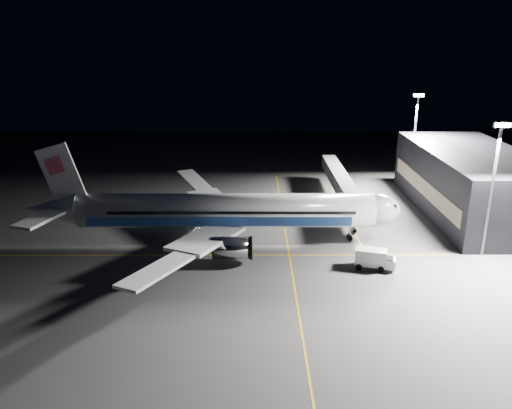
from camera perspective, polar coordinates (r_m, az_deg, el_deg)
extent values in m
plane|color=#4C4C4F|center=(83.52, -3.35, -4.11)|extent=(200.00, 200.00, 0.00)
cube|color=gold|center=(83.58, 3.53, -4.09)|extent=(0.25, 80.00, 0.01)
cube|color=gold|center=(78.03, -3.57, -5.81)|extent=(70.00, 0.25, 0.01)
cube|color=gold|center=(94.33, 10.44, -1.67)|extent=(0.25, 40.00, 0.01)
cylinder|color=silver|center=(81.62, -3.42, -0.67)|extent=(48.00, 5.60, 5.60)
ellipsoid|color=silver|center=(83.79, 13.20, -0.63)|extent=(8.96, 5.60, 5.60)
cube|color=black|center=(84.04, 14.77, 0.02)|extent=(2.20, 3.40, 0.90)
cone|color=silver|center=(87.83, -22.33, -0.47)|extent=(9.00, 5.49, 5.49)
cube|color=#214999|center=(84.59, -3.99, -0.63)|extent=(42.24, 0.25, 1.50)
cube|color=#214999|center=(79.38, -4.23, -1.95)|extent=(42.24, 0.25, 1.50)
cube|color=silver|center=(89.85, -4.73, 0.05)|extent=(11.36, 15.23, 1.53)
cube|color=silver|center=(74.92, -5.63, -3.86)|extent=(11.36, 15.23, 1.53)
cube|color=silver|center=(101.97, -7.03, 2.75)|extent=(8.57, 13.22, 1.31)
cube|color=silver|center=(63.97, -11.15, -7.38)|extent=(8.57, 13.22, 1.31)
cube|color=silver|center=(92.16, -20.91, 0.77)|extent=(6.20, 9.67, 0.45)
cube|color=silver|center=(83.03, -23.31, -1.45)|extent=(6.20, 9.67, 0.45)
cube|color=white|center=(85.37, -21.38, 3.27)|extent=(7.53, 0.40, 10.28)
cube|color=#D24776|center=(85.33, -21.99, 4.17)|extent=(3.22, 0.55, 3.22)
cylinder|color=#B7B7BF|center=(90.96, -2.34, -0.43)|extent=(5.60, 3.40, 3.40)
cylinder|color=#B7B7BF|center=(74.19, -2.81, -4.98)|extent=(5.60, 3.40, 3.40)
cylinder|color=#9999A0|center=(84.45, 10.68, -3.23)|extent=(0.26, 0.26, 2.50)
cylinder|color=black|center=(84.75, 10.65, -3.74)|extent=(0.90, 0.70, 0.90)
cylinder|color=#9999A0|center=(87.25, -5.19, -2.25)|extent=(0.26, 0.26, 2.50)
cylinder|color=#9999A0|center=(79.31, -5.70, -4.47)|extent=(0.26, 0.26, 2.50)
cylinder|color=black|center=(87.50, -5.18, -2.68)|extent=(1.10, 1.60, 1.10)
cylinder|color=black|center=(79.58, -5.68, -4.93)|extent=(1.10, 1.60, 1.10)
cube|color=black|center=(103.32, 23.44, 2.36)|extent=(18.00, 40.00, 12.00)
cube|color=brown|center=(100.29, 18.63, 1.88)|extent=(0.15, 36.00, 3.00)
cube|color=#B2B2B7|center=(102.33, 9.60, 2.70)|extent=(3.00, 33.90, 2.80)
cube|color=#B2B2B7|center=(87.46, 11.28, -0.16)|extent=(3.60, 3.20, 3.40)
cylinder|color=#9999A0|center=(88.47, 11.16, -2.03)|extent=(0.70, 0.70, 3.10)
cylinder|color=black|center=(88.07, 11.22, -2.97)|extent=(0.70, 0.30, 0.70)
cylinder|color=black|center=(89.72, 11.00, -2.55)|extent=(0.70, 0.30, 0.70)
cylinder|color=#59595E|center=(116.68, 17.57, 6.79)|extent=(0.44, 0.44, 20.00)
cube|color=#59595E|center=(115.16, 18.08, 11.80)|extent=(2.40, 0.50, 0.80)
cube|color=white|center=(114.83, 18.13, 11.78)|extent=(2.20, 0.15, 0.60)
cylinder|color=#59595E|center=(82.36, 25.28, 1.14)|extent=(0.44, 0.44, 20.00)
cube|color=#59595E|center=(80.18, 26.29, 8.17)|extent=(2.40, 0.50, 0.80)
cube|color=white|center=(79.87, 26.40, 8.12)|extent=(2.20, 0.15, 0.60)
cube|color=silver|center=(75.08, 12.98, -5.86)|extent=(4.87, 3.30, 2.44)
cube|color=silver|center=(75.38, 14.98, -6.49)|extent=(2.26, 2.50, 1.33)
cube|color=black|center=(75.15, 15.01, -6.10)|extent=(1.78, 2.17, 0.56)
cylinder|color=black|center=(76.68, 14.11, -6.47)|extent=(0.93, 0.50, 0.89)
cylinder|color=black|center=(74.56, 14.07, -7.22)|extent=(0.93, 0.50, 0.89)
cylinder|color=black|center=(76.70, 11.78, -6.28)|extent=(0.93, 0.50, 0.89)
cylinder|color=black|center=(74.59, 11.67, -7.02)|extent=(0.93, 0.50, 0.89)
cube|color=black|center=(91.11, -6.41, -1.74)|extent=(2.22, 1.40, 1.01)
cube|color=black|center=(90.89, -6.42, -1.36)|extent=(0.93, 0.93, 0.55)
sphere|color=#FFF2CC|center=(90.49, -6.74, -1.90)|extent=(0.24, 0.24, 0.24)
sphere|color=#FFF2CC|center=(90.39, -6.16, -1.90)|extent=(0.24, 0.24, 0.24)
cylinder|color=black|center=(91.90, -5.84, -1.82)|extent=(0.55, 0.21, 0.55)
cylinder|color=black|center=(90.44, -5.92, -2.16)|extent=(0.55, 0.21, 0.55)
cylinder|color=black|center=(92.07, -6.86, -1.82)|extent=(0.55, 0.21, 0.55)
cylinder|color=black|center=(90.61, -6.97, -2.16)|extent=(0.55, 0.21, 0.55)
cone|color=#E74709|center=(93.41, 0.00, -1.35)|extent=(0.42, 0.42, 0.64)
cone|color=#E74709|center=(95.34, -0.49, -0.95)|extent=(0.36, 0.36, 0.53)
cone|color=#E74709|center=(91.75, -5.73, -1.83)|extent=(0.39, 0.39, 0.59)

